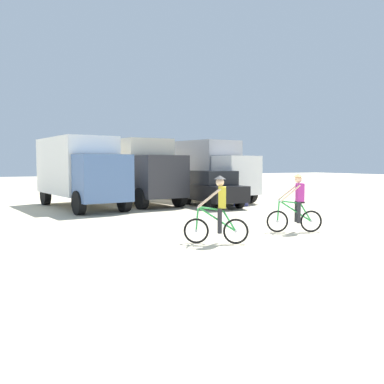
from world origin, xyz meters
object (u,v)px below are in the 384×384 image
(box_truck_grey_hauler, at_px, (202,168))
(cyclist_cowboy_hat, at_px, (296,205))
(supply_crate, at_px, (241,200))
(box_truck_white_box, at_px, (80,169))
(cyclist_orange_shirt, at_px, (218,212))
(sedan_parked, at_px, (213,189))
(box_truck_cream_rv, at_px, (136,168))

(box_truck_grey_hauler, height_order, cyclist_cowboy_hat, box_truck_grey_hauler)
(box_truck_grey_hauler, xyz_separation_m, supply_crate, (0.39, -3.37, -1.60))
(box_truck_white_box, xyz_separation_m, cyclist_orange_shirt, (1.23, -10.75, -1.03))
(box_truck_grey_hauler, distance_m, sedan_parked, 3.31)
(box_truck_grey_hauler, distance_m, cyclist_orange_shirt, 12.68)
(box_truck_grey_hauler, relative_size, cyclist_cowboy_hat, 3.88)
(box_truck_grey_hauler, height_order, sedan_parked, box_truck_grey_hauler)
(box_truck_white_box, height_order, cyclist_cowboy_hat, box_truck_white_box)
(box_truck_grey_hauler, distance_m, supply_crate, 3.75)
(cyclist_orange_shirt, bearing_deg, supply_crate, 52.41)
(sedan_parked, bearing_deg, box_truck_cream_rv, 131.04)
(box_truck_white_box, bearing_deg, box_truck_cream_rv, 14.26)
(box_truck_grey_hauler, relative_size, cyclist_orange_shirt, 3.88)
(box_truck_cream_rv, height_order, supply_crate, box_truck_cream_rv)
(cyclist_cowboy_hat, relative_size, supply_crate, 2.51)
(box_truck_cream_rv, relative_size, sedan_parked, 1.62)
(cyclist_orange_shirt, distance_m, supply_crate, 10.00)
(box_truck_grey_hauler, height_order, supply_crate, box_truck_grey_hauler)
(box_truck_grey_hauler, bearing_deg, box_truck_white_box, -175.58)
(box_truck_white_box, bearing_deg, cyclist_cowboy_hat, -67.14)
(box_truck_white_box, distance_m, supply_crate, 8.01)
(box_truck_grey_hauler, distance_m, cyclist_cowboy_hat, 11.17)
(box_truck_cream_rv, xyz_separation_m, cyclist_orange_shirt, (-1.86, -11.53, -1.03))
(cyclist_orange_shirt, bearing_deg, cyclist_cowboy_hat, 8.69)
(box_truck_cream_rv, height_order, sedan_parked, box_truck_cream_rv)
(sedan_parked, xyz_separation_m, cyclist_cowboy_hat, (-1.57, -7.82, -0.04))
(box_truck_cream_rv, xyz_separation_m, cyclist_cowboy_hat, (1.24, -11.06, -1.03))
(box_truck_white_box, bearing_deg, cyclist_orange_shirt, -83.46)
(sedan_parked, xyz_separation_m, cyclist_orange_shirt, (-4.67, -8.29, -0.04))
(box_truck_cream_rv, height_order, box_truck_grey_hauler, same)
(sedan_parked, bearing_deg, cyclist_orange_shirt, -119.41)
(supply_crate, bearing_deg, box_truck_grey_hauler, 96.54)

